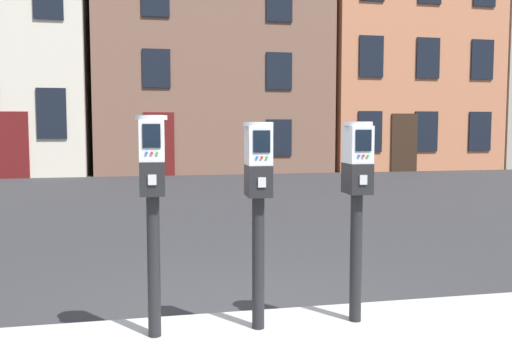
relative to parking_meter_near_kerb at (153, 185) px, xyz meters
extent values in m
plane|color=#28282B|center=(0.75, 0.18, -1.21)|extent=(160.00, 160.00, 0.00)
cylinder|color=black|center=(0.00, 0.00, -0.57)|extent=(0.09, 0.09, 1.01)
cube|color=black|center=(0.00, 0.00, 0.05)|extent=(0.18, 0.24, 0.23)
cube|color=#A5A8AD|center=(0.00, -0.13, 0.05)|extent=(0.06, 0.01, 0.07)
cube|color=#B7BABF|center=(0.00, 0.00, 0.31)|extent=(0.18, 0.23, 0.29)
cube|color=black|center=(0.00, -0.12, 0.35)|extent=(0.12, 0.01, 0.16)
cylinder|color=blue|center=(-0.04, -0.12, 0.23)|extent=(0.02, 0.01, 0.02)
cylinder|color=red|center=(0.00, -0.12, 0.23)|extent=(0.02, 0.01, 0.02)
cylinder|color=green|center=(0.03, -0.12, 0.23)|extent=(0.02, 0.01, 0.02)
cylinder|color=#B7BABF|center=(0.00, 0.00, 0.47)|extent=(0.22, 0.22, 0.03)
cylinder|color=black|center=(0.75, 0.00, -0.58)|extent=(0.09, 0.09, 0.98)
cube|color=black|center=(0.75, 0.00, 0.02)|extent=(0.18, 0.24, 0.23)
cube|color=#A5A8AD|center=(0.75, -0.13, 0.02)|extent=(0.06, 0.01, 0.07)
cube|color=#B7BABF|center=(0.75, 0.00, 0.27)|extent=(0.18, 0.23, 0.28)
cube|color=black|center=(0.75, -0.12, 0.30)|extent=(0.12, 0.01, 0.16)
cylinder|color=blue|center=(0.72, -0.12, 0.19)|extent=(0.02, 0.01, 0.02)
cylinder|color=red|center=(0.75, -0.12, 0.19)|extent=(0.02, 0.01, 0.02)
cylinder|color=green|center=(0.79, -0.12, 0.19)|extent=(0.02, 0.01, 0.02)
cylinder|color=#B7BABF|center=(0.75, 0.00, 0.42)|extent=(0.22, 0.22, 0.03)
cylinder|color=black|center=(1.51, 0.00, -0.58)|extent=(0.09, 0.09, 0.98)
cube|color=black|center=(1.51, 0.00, 0.02)|extent=(0.18, 0.24, 0.23)
cube|color=#A5A8AD|center=(1.50, -0.13, 0.02)|extent=(0.06, 0.01, 0.07)
cube|color=#B7BABF|center=(1.51, 0.00, 0.27)|extent=(0.18, 0.23, 0.28)
cube|color=black|center=(1.50, -0.12, 0.31)|extent=(0.12, 0.01, 0.16)
cylinder|color=blue|center=(1.47, -0.12, 0.20)|extent=(0.02, 0.01, 0.02)
cylinder|color=red|center=(1.50, -0.12, 0.20)|extent=(0.02, 0.01, 0.02)
cylinder|color=green|center=(1.54, -0.12, 0.20)|extent=(0.02, 0.01, 0.02)
cylinder|color=#B7BABF|center=(1.51, 0.00, 0.43)|extent=(0.22, 0.22, 0.03)
cube|color=black|center=(-2.96, 14.23, 0.83)|extent=(0.90, 0.06, 1.60)
cube|color=#591414|center=(-4.17, 14.23, -0.16)|extent=(1.00, 0.07, 2.10)
cube|color=brown|center=(2.38, 17.50, 3.34)|extent=(8.25, 6.49, 9.10)
cube|color=black|center=(0.32, 14.23, 0.04)|extent=(0.90, 0.06, 1.25)
cube|color=black|center=(4.45, 14.23, 0.04)|extent=(0.90, 0.06, 1.25)
cube|color=black|center=(0.32, 14.23, 2.31)|extent=(0.90, 0.06, 1.25)
cube|color=black|center=(4.45, 14.23, 2.31)|extent=(0.90, 0.06, 1.25)
cube|color=black|center=(4.45, 14.23, 4.59)|extent=(0.90, 0.06, 1.25)
cube|color=#591414|center=(0.37, 14.23, -0.16)|extent=(1.00, 0.07, 2.10)
cube|color=#B7704C|center=(9.99, 17.32, 4.08)|extent=(6.57, 6.13, 10.58)
cube|color=black|center=(7.80, 14.23, 0.24)|extent=(0.90, 0.06, 1.46)
cube|color=black|center=(9.99, 14.23, 0.24)|extent=(0.90, 0.06, 1.46)
cube|color=black|center=(12.18, 14.23, 0.24)|extent=(0.90, 0.06, 1.46)
cube|color=black|center=(7.80, 14.23, 2.89)|extent=(0.90, 0.06, 1.46)
cube|color=black|center=(9.99, 14.23, 2.89)|extent=(0.90, 0.06, 1.46)
cube|color=black|center=(12.18, 14.23, 2.89)|extent=(0.90, 0.06, 1.46)
cube|color=black|center=(9.13, 14.23, -0.16)|extent=(1.00, 0.07, 2.10)
camera|label=1|loc=(-0.04, -3.76, 0.40)|focal=37.66mm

